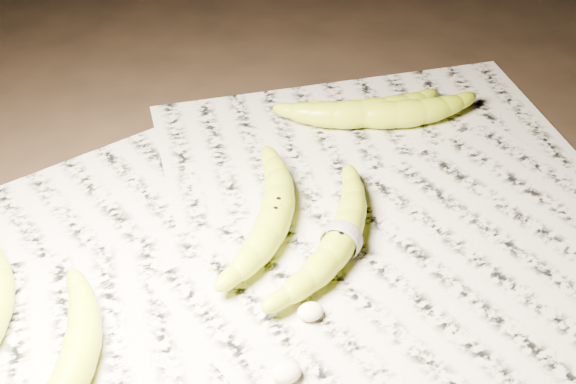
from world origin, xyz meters
name	(u,v)px	position (x,y,z in m)	size (l,w,h in m)	color
ground	(277,237)	(0.00, 0.00, 0.00)	(3.00, 3.00, 0.00)	black
newspaper_patch	(286,255)	(0.00, -0.04, 0.00)	(0.90, 0.70, 0.01)	#BDB6A2
banana_left_b	(78,354)	(-0.26, -0.10, 0.03)	(0.20, 0.06, 0.04)	#B8D31A
banana_center	(275,213)	(0.00, 0.01, 0.03)	(0.22, 0.07, 0.04)	#B8D31A
banana_taped	(341,238)	(0.06, -0.06, 0.03)	(0.23, 0.06, 0.04)	#B8D31A
banana_upper_a	(395,112)	(0.24, 0.14, 0.03)	(0.21, 0.06, 0.04)	#B8D31A
banana_upper_b	(361,111)	(0.20, 0.16, 0.03)	(0.20, 0.07, 0.04)	#B8D31A
measuring_tape	(341,238)	(0.06, -0.06, 0.03)	(0.05, 0.05, 0.00)	white
flesh_chunk_b	(286,370)	(-0.08, -0.20, 0.02)	(0.03, 0.03, 0.02)	beige
flesh_chunk_c	(310,309)	(-0.02, -0.13, 0.02)	(0.03, 0.02, 0.02)	beige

